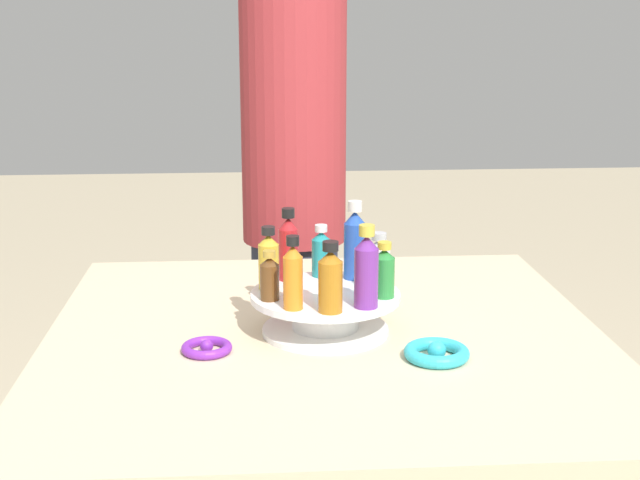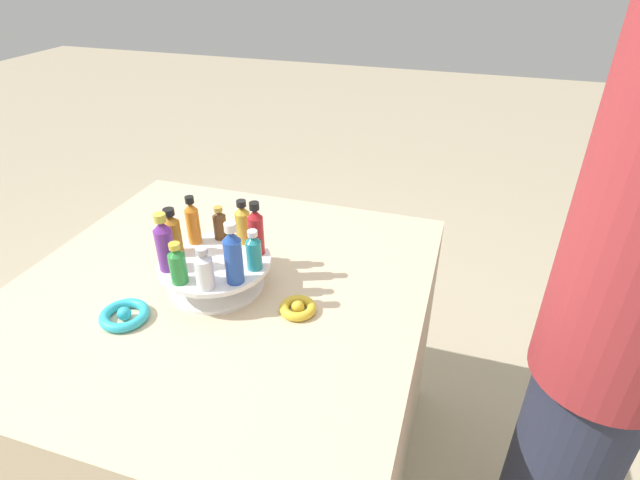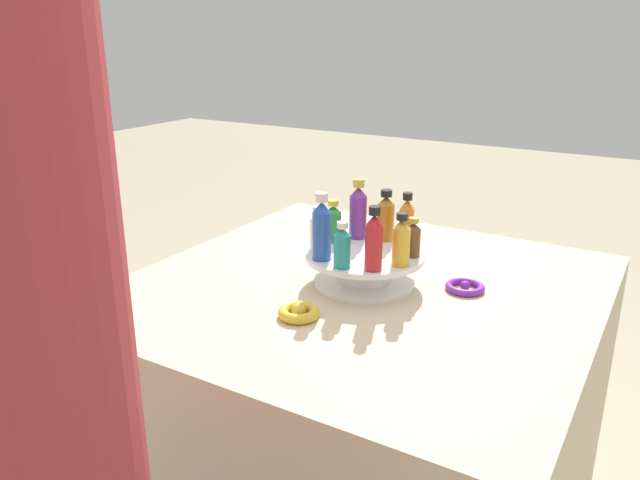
{
  "view_description": "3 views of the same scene",
  "coord_description": "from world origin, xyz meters",
  "px_view_note": "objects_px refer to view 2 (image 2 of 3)",
  "views": [
    {
      "loc": [
        0.12,
        1.53,
        1.31
      ],
      "look_at": [
        0.0,
        -0.11,
        0.9
      ],
      "focal_mm": 50.0,
      "sensor_mm": 36.0,
      "label": 1
    },
    {
      "loc": [
        -0.88,
        -0.54,
        1.49
      ],
      "look_at": [
        0.01,
        -0.26,
        0.93
      ],
      "focal_mm": 28.0,
      "sensor_mm": 36.0,
      "label": 2
    },
    {
      "loc": [
        0.59,
        -1.19,
        1.31
      ],
      "look_at": [
        0.0,
        -0.2,
        0.92
      ],
      "focal_mm": 35.0,
      "sensor_mm": 36.0,
      "label": 3
    }
  ],
  "objects_px": {
    "bottle_blue": "(233,255)",
    "bottle_brown": "(220,224)",
    "bottle_teal": "(254,251)",
    "ribbon_bow_teal": "(124,315)",
    "bottle_clear": "(204,269)",
    "ribbon_bow_purple": "(226,236)",
    "bottle_purple": "(165,244)",
    "ribbon_bow_gold": "(298,308)",
    "bottle_green": "(178,264)",
    "bottle_gold": "(243,223)",
    "person_figure": "(620,321)",
    "display_stand": "(216,272)",
    "bottle_red": "(256,230)",
    "bottle_amber": "(172,234)",
    "bottle_orange": "(193,222)"
  },
  "relations": [
    {
      "from": "bottle_purple",
      "to": "bottle_green",
      "type": "height_order",
      "value": "bottle_purple"
    },
    {
      "from": "bottle_orange",
      "to": "person_figure",
      "type": "relative_size",
      "value": 0.08
    },
    {
      "from": "bottle_teal",
      "to": "bottle_red",
      "type": "bearing_deg",
      "value": 18.35
    },
    {
      "from": "bottle_green",
      "to": "bottle_gold",
      "type": "height_order",
      "value": "bottle_gold"
    },
    {
      "from": "bottle_red",
      "to": "person_figure",
      "type": "height_order",
      "value": "person_figure"
    },
    {
      "from": "bottle_clear",
      "to": "bottle_blue",
      "type": "distance_m",
      "value": 0.07
    },
    {
      "from": "ribbon_bow_purple",
      "to": "ribbon_bow_teal",
      "type": "xyz_separation_m",
      "value": [
        -0.39,
        0.06,
        0.0
      ]
    },
    {
      "from": "bottle_teal",
      "to": "bottle_green",
      "type": "bearing_deg",
      "value": 126.35
    },
    {
      "from": "bottle_gold",
      "to": "bottle_brown",
      "type": "xyz_separation_m",
      "value": [
        -0.0,
        0.07,
        -0.01
      ]
    },
    {
      "from": "bottle_green",
      "to": "person_figure",
      "type": "xyz_separation_m",
      "value": [
        0.12,
        -0.91,
        -0.02
      ]
    },
    {
      "from": "ribbon_bow_purple",
      "to": "bottle_green",
      "type": "bearing_deg",
      "value": -170.86
    },
    {
      "from": "bottle_purple",
      "to": "ribbon_bow_gold",
      "type": "height_order",
      "value": "bottle_purple"
    },
    {
      "from": "ribbon_bow_purple",
      "to": "bottle_red",
      "type": "bearing_deg",
      "value": -131.41
    },
    {
      "from": "display_stand",
      "to": "bottle_amber",
      "type": "bearing_deg",
      "value": 90.35
    },
    {
      "from": "bottle_purple",
      "to": "ribbon_bow_purple",
      "type": "xyz_separation_m",
      "value": [
        0.27,
        -0.0,
        -0.13
      ]
    },
    {
      "from": "bottle_red",
      "to": "ribbon_bow_gold",
      "type": "xyz_separation_m",
      "value": [
        -0.1,
        -0.14,
        -0.13
      ]
    },
    {
      "from": "bottle_green",
      "to": "ribbon_bow_teal",
      "type": "xyz_separation_m",
      "value": [
        -0.08,
        0.11,
        -0.11
      ]
    },
    {
      "from": "bottle_clear",
      "to": "bottle_orange",
      "type": "bearing_deg",
      "value": 36.35
    },
    {
      "from": "bottle_teal",
      "to": "ribbon_bow_teal",
      "type": "bearing_deg",
      "value": 125.63
    },
    {
      "from": "bottle_gold",
      "to": "bottle_orange",
      "type": "bearing_deg",
      "value": 108.35
    },
    {
      "from": "bottle_clear",
      "to": "bottle_brown",
      "type": "relative_size",
      "value": 1.14
    },
    {
      "from": "person_figure",
      "to": "ribbon_bow_purple",
      "type": "bearing_deg",
      "value": -12.53
    },
    {
      "from": "bottle_amber",
      "to": "bottle_orange",
      "type": "bearing_deg",
      "value": -17.65
    },
    {
      "from": "bottle_blue",
      "to": "bottle_brown",
      "type": "xyz_separation_m",
      "value": [
        0.16,
        0.12,
        -0.03
      ]
    },
    {
      "from": "bottle_purple",
      "to": "person_figure",
      "type": "relative_size",
      "value": 0.09
    },
    {
      "from": "bottle_gold",
      "to": "display_stand",
      "type": "bearing_deg",
      "value": 162.35
    },
    {
      "from": "bottle_clear",
      "to": "bottle_gold",
      "type": "relative_size",
      "value": 0.87
    },
    {
      "from": "bottle_purple",
      "to": "ribbon_bow_gold",
      "type": "distance_m",
      "value": 0.34
    },
    {
      "from": "display_stand",
      "to": "bottle_brown",
      "type": "relative_size",
      "value": 3.06
    },
    {
      "from": "bottle_brown",
      "to": "ribbon_bow_gold",
      "type": "bearing_deg",
      "value": -117.66
    },
    {
      "from": "bottle_orange",
      "to": "ribbon_bow_teal",
      "type": "distance_m",
      "value": 0.27
    },
    {
      "from": "bottle_purple",
      "to": "bottle_clear",
      "type": "height_order",
      "value": "bottle_purple"
    },
    {
      "from": "bottle_clear",
      "to": "bottle_gold",
      "type": "distance_m",
      "value": 0.2
    },
    {
      "from": "ribbon_bow_teal",
      "to": "bottle_brown",
      "type": "bearing_deg",
      "value": -21.28
    },
    {
      "from": "ribbon_bow_gold",
      "to": "person_figure",
      "type": "height_order",
      "value": "person_figure"
    },
    {
      "from": "bottle_purple",
      "to": "bottle_brown",
      "type": "height_order",
      "value": "bottle_purple"
    },
    {
      "from": "bottle_teal",
      "to": "display_stand",
      "type": "bearing_deg",
      "value": 90.35
    },
    {
      "from": "bottle_teal",
      "to": "person_figure",
      "type": "bearing_deg",
      "value": -88.76
    },
    {
      "from": "bottle_blue",
      "to": "bottle_brown",
      "type": "height_order",
      "value": "bottle_blue"
    },
    {
      "from": "bottle_amber",
      "to": "ribbon_bow_gold",
      "type": "xyz_separation_m",
      "value": [
        -0.03,
        -0.33,
        -0.12
      ]
    },
    {
      "from": "ribbon_bow_purple",
      "to": "ribbon_bow_teal",
      "type": "height_order",
      "value": "ribbon_bow_teal"
    },
    {
      "from": "bottle_clear",
      "to": "display_stand",
      "type": "bearing_deg",
      "value": 18.35
    },
    {
      "from": "bottle_teal",
      "to": "bottle_purple",
      "type": "bearing_deg",
      "value": 108.35
    },
    {
      "from": "bottle_brown",
      "to": "person_figure",
      "type": "relative_size",
      "value": 0.05
    },
    {
      "from": "bottle_green",
      "to": "bottle_clear",
      "type": "bearing_deg",
      "value": -89.65
    },
    {
      "from": "bottle_green",
      "to": "ribbon_bow_teal",
      "type": "relative_size",
      "value": 0.91
    },
    {
      "from": "bottle_brown",
      "to": "ribbon_bow_purple",
      "type": "height_order",
      "value": "bottle_brown"
    },
    {
      "from": "bottle_blue",
      "to": "display_stand",
      "type": "bearing_deg",
      "value": 54.35
    },
    {
      "from": "bottle_red",
      "to": "ribbon_bow_teal",
      "type": "relative_size",
      "value": 1.25
    },
    {
      "from": "bottle_gold",
      "to": "person_figure",
      "type": "bearing_deg",
      "value": -95.65
    }
  ]
}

